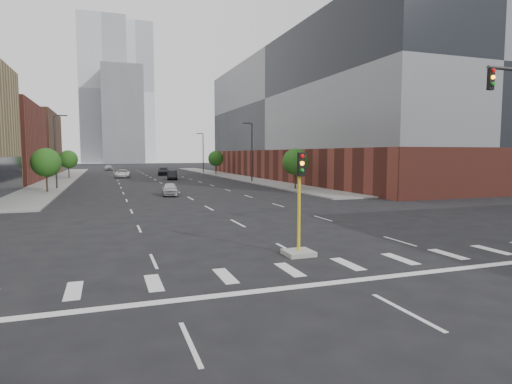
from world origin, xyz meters
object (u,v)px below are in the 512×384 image
car_mid_right (172,175)px  car_near_left (170,189)px  car_far_left (122,174)px  median_traffic_signal (299,233)px  car_distant (108,168)px  car_deep_right (164,171)px

car_mid_right → car_near_left: bearing=-91.3°
car_near_left → car_far_left: 37.26m
median_traffic_signal → car_far_left: bearing=94.3°
car_far_left → car_mid_right: bearing=-43.4°
car_near_left → car_mid_right: (4.30, 28.22, 0.10)m
median_traffic_signal → car_far_left: median_traffic_signal is taller
median_traffic_signal → car_far_left: size_ratio=0.82×
car_mid_right → car_distant: car_mid_right is taller
car_mid_right → car_far_left: 11.79m
car_near_left → car_distant: 74.55m
median_traffic_signal → car_near_left: 28.56m
car_distant → median_traffic_signal: bearing=-95.7°
car_far_left → median_traffic_signal: bearing=-80.2°
car_mid_right → median_traffic_signal: bearing=-85.5°
car_far_left → car_deep_right: size_ratio=0.96×
median_traffic_signal → car_distant: bearing=94.0°
car_near_left → car_mid_right: bearing=87.1°
car_deep_right → car_distant: 31.84m
car_near_left → car_distant: bearing=100.1°
car_near_left → car_deep_right: car_deep_right is taller
car_near_left → car_deep_right: 44.56m
car_far_left → car_distant: 37.30m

